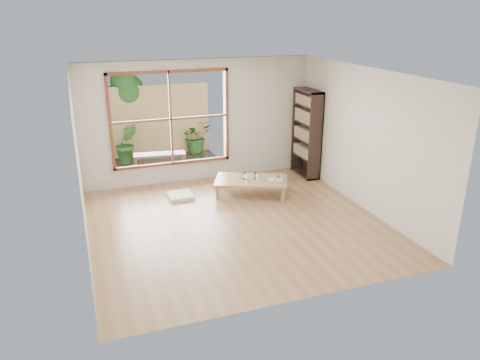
# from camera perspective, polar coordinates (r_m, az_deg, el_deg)

# --- Properties ---
(ground) EXTENTS (5.00, 5.00, 0.00)m
(ground) POSITION_cam_1_polar(r_m,az_deg,el_deg) (8.32, -0.50, -5.18)
(ground) COLOR #A37D51
(ground) RESTS_ON ground
(low_table) EXTENTS (1.64, 1.33, 0.31)m
(low_table) POSITION_cam_1_polar(r_m,az_deg,el_deg) (9.48, 1.37, -0.12)
(low_table) COLOR tan
(low_table) RESTS_ON ground
(floor_cushion) EXTENTS (0.48, 0.48, 0.07)m
(floor_cushion) POSITION_cam_1_polar(r_m,az_deg,el_deg) (9.45, -7.26, -1.92)
(floor_cushion) COLOR white
(floor_cushion) RESTS_ON ground
(bookshelf) EXTENTS (0.31, 0.87, 1.93)m
(bookshelf) POSITION_cam_1_polar(r_m,az_deg,el_deg) (10.52, 8.14, 5.65)
(bookshelf) COLOR #30201A
(bookshelf) RESTS_ON ground
(glass_tall) EXTENTS (0.08, 0.08, 0.15)m
(glass_tall) POSITION_cam_1_polar(r_m,az_deg,el_deg) (9.42, 0.56, 0.49)
(glass_tall) COLOR silver
(glass_tall) RESTS_ON low_table
(glass_mid) EXTENTS (0.07, 0.07, 0.10)m
(glass_mid) POSITION_cam_1_polar(r_m,az_deg,el_deg) (9.47, 1.88, 0.43)
(glass_mid) COLOR silver
(glass_mid) RESTS_ON low_table
(glass_short) EXTENTS (0.07, 0.07, 0.09)m
(glass_short) POSITION_cam_1_polar(r_m,az_deg,el_deg) (9.61, 1.93, 0.69)
(glass_short) COLOR silver
(glass_short) RESTS_ON low_table
(glass_small) EXTENTS (0.07, 0.07, 0.09)m
(glass_small) POSITION_cam_1_polar(r_m,az_deg,el_deg) (9.52, 0.29, 0.52)
(glass_small) COLOR silver
(glass_small) RESTS_ON low_table
(food_tray) EXTENTS (0.32, 0.26, 0.09)m
(food_tray) POSITION_cam_1_polar(r_m,az_deg,el_deg) (9.46, 4.41, 0.15)
(food_tray) COLOR white
(food_tray) RESTS_ON low_table
(deck) EXTENTS (2.80, 2.00, 0.05)m
(deck) POSITION_cam_1_polar(r_m,az_deg,el_deg) (11.40, -9.24, 1.66)
(deck) COLOR #352D26
(deck) RESTS_ON ground
(garden_bench) EXTENTS (1.22, 0.49, 0.38)m
(garden_bench) POSITION_cam_1_polar(r_m,az_deg,el_deg) (11.06, -9.76, 2.91)
(garden_bench) COLOR #30201A
(garden_bench) RESTS_ON deck
(bamboo_fence) EXTENTS (2.80, 0.06, 1.80)m
(bamboo_fence) POSITION_cam_1_polar(r_m,az_deg,el_deg) (12.11, -10.38, 7.11)
(bamboo_fence) COLOR tan
(bamboo_fence) RESTS_ON ground
(shrub_right) EXTENTS (0.93, 0.86, 0.86)m
(shrub_right) POSITION_cam_1_polar(r_m,az_deg,el_deg) (12.27, -5.39, 5.37)
(shrub_right) COLOR #26551F
(shrub_right) RESTS_ON deck
(shrub_left) EXTENTS (0.58, 0.48, 0.99)m
(shrub_left) POSITION_cam_1_polar(r_m,az_deg,el_deg) (11.61, -13.66, 4.38)
(shrub_left) COLOR #26551F
(shrub_left) RESTS_ON deck
(garden_tree) EXTENTS (1.04, 0.85, 2.22)m
(garden_tree) POSITION_cam_1_polar(r_m,az_deg,el_deg) (12.18, -14.03, 10.40)
(garden_tree) COLOR #4C3D2D
(garden_tree) RESTS_ON ground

